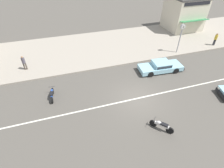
{
  "coord_description": "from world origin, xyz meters",
  "views": [
    {
      "loc": [
        -5.48,
        -10.04,
        10.48
      ],
      "look_at": [
        -1.81,
        1.64,
        0.8
      ],
      "focal_mm": 28.0,
      "sensor_mm": 36.0,
      "label": 1
    }
  ],
  "objects_px": {
    "street_clock": "(181,32)",
    "motorcycle_1": "(52,94)",
    "pedestrian_mid_kerb": "(216,38)",
    "motorcycle_2": "(161,125)",
    "shopfront_corner_warung": "(184,13)",
    "sedan_pale_blue_2": "(161,66)",
    "pedestrian_near_clock": "(24,62)"
  },
  "relations": [
    {
      "from": "motorcycle_2",
      "to": "street_clock",
      "type": "height_order",
      "value": "street_clock"
    },
    {
      "from": "pedestrian_near_clock",
      "to": "pedestrian_mid_kerb",
      "type": "xyz_separation_m",
      "value": [
        23.35,
        -1.23,
        0.04
      ]
    },
    {
      "from": "motorcycle_2",
      "to": "pedestrian_near_clock",
      "type": "bearing_deg",
      "value": 131.5
    },
    {
      "from": "street_clock",
      "to": "pedestrian_mid_kerb",
      "type": "xyz_separation_m",
      "value": [
        5.79,
        0.23,
        -1.6
      ]
    },
    {
      "from": "motorcycle_1",
      "to": "pedestrian_near_clock",
      "type": "relative_size",
      "value": 1.13
    },
    {
      "from": "street_clock",
      "to": "pedestrian_mid_kerb",
      "type": "relative_size",
      "value": 2.14
    },
    {
      "from": "sedan_pale_blue_2",
      "to": "street_clock",
      "type": "relative_size",
      "value": 1.37
    },
    {
      "from": "pedestrian_mid_kerb",
      "to": "shopfront_corner_warung",
      "type": "relative_size",
      "value": 0.3
    },
    {
      "from": "street_clock",
      "to": "motorcycle_1",
      "type": "bearing_deg",
      "value": -165.8
    },
    {
      "from": "motorcycle_1",
      "to": "motorcycle_2",
      "type": "xyz_separation_m",
      "value": [
        7.33,
        -5.85,
        0.0
      ]
    },
    {
      "from": "sedan_pale_blue_2",
      "to": "motorcycle_2",
      "type": "bearing_deg",
      "value": -119.32
    },
    {
      "from": "street_clock",
      "to": "pedestrian_mid_kerb",
      "type": "distance_m",
      "value": 6.01
    },
    {
      "from": "sedan_pale_blue_2",
      "to": "motorcycle_2",
      "type": "relative_size",
      "value": 3.42
    },
    {
      "from": "pedestrian_near_clock",
      "to": "street_clock",
      "type": "bearing_deg",
      "value": -4.75
    },
    {
      "from": "motorcycle_1",
      "to": "pedestrian_near_clock",
      "type": "bearing_deg",
      "value": 115.46
    },
    {
      "from": "sedan_pale_blue_2",
      "to": "pedestrian_mid_kerb",
      "type": "height_order",
      "value": "pedestrian_mid_kerb"
    },
    {
      "from": "sedan_pale_blue_2",
      "to": "shopfront_corner_warung",
      "type": "xyz_separation_m",
      "value": [
        9.1,
        9.65,
        2.0
      ]
    },
    {
      "from": "pedestrian_near_clock",
      "to": "shopfront_corner_warung",
      "type": "xyz_separation_m",
      "value": [
        22.76,
        5.35,
        1.47
      ]
    },
    {
      "from": "shopfront_corner_warung",
      "to": "pedestrian_mid_kerb",
      "type": "bearing_deg",
      "value": -84.86
    },
    {
      "from": "sedan_pale_blue_2",
      "to": "shopfront_corner_warung",
      "type": "relative_size",
      "value": 0.88
    },
    {
      "from": "motorcycle_2",
      "to": "pedestrian_near_clock",
      "type": "distance_m",
      "value": 14.86
    },
    {
      "from": "street_clock",
      "to": "shopfront_corner_warung",
      "type": "height_order",
      "value": "shopfront_corner_warung"
    },
    {
      "from": "sedan_pale_blue_2",
      "to": "street_clock",
      "type": "distance_m",
      "value": 5.28
    },
    {
      "from": "street_clock",
      "to": "shopfront_corner_warung",
      "type": "bearing_deg",
      "value": 52.62
    },
    {
      "from": "motorcycle_2",
      "to": "street_clock",
      "type": "distance_m",
      "value": 12.57
    },
    {
      "from": "sedan_pale_blue_2",
      "to": "motorcycle_2",
      "type": "xyz_separation_m",
      "value": [
        -3.83,
        -6.82,
        -0.12
      ]
    },
    {
      "from": "motorcycle_1",
      "to": "pedestrian_near_clock",
      "type": "xyz_separation_m",
      "value": [
        -2.51,
        5.27,
        0.65
      ]
    },
    {
      "from": "pedestrian_near_clock",
      "to": "motorcycle_1",
      "type": "bearing_deg",
      "value": -64.54
    },
    {
      "from": "motorcycle_2",
      "to": "motorcycle_1",
      "type": "bearing_deg",
      "value": 141.4
    },
    {
      "from": "pedestrian_mid_kerb",
      "to": "street_clock",
      "type": "bearing_deg",
      "value": -177.77
    },
    {
      "from": "motorcycle_2",
      "to": "shopfront_corner_warung",
      "type": "xyz_separation_m",
      "value": [
        12.92,
        16.46,
        2.12
      ]
    },
    {
      "from": "motorcycle_1",
      "to": "shopfront_corner_warung",
      "type": "distance_m",
      "value": 22.96
    }
  ]
}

